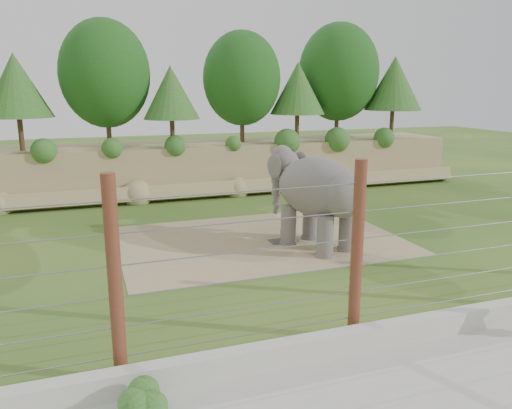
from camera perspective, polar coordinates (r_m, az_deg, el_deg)
name	(u,v)px	position (r m, az deg, el deg)	size (l,w,h in m)	color
ground	(278,270)	(15.38, 2.49, -7.44)	(90.00, 90.00, 0.00)	#2C571D
back_embankment	(199,116)	(26.74, -6.52, 10.04)	(30.00, 5.52, 8.77)	tan
dirt_patch	(260,240)	(18.20, 0.44, -4.07)	(10.00, 7.00, 0.02)	#A0895F
drain_grate	(283,241)	(18.04, 3.12, -4.17)	(1.00, 0.60, 0.03)	#262628
elephant	(318,201)	(17.12, 7.09, 0.39)	(1.75, 4.08, 3.30)	#645E5B
stone_ball	(288,231)	(18.21, 3.71, -3.06)	(0.61, 0.61, 0.61)	gray
retaining_wall	(365,338)	(11.21, 12.37, -14.63)	(26.00, 0.35, 0.50)	beige
walkway	(425,402)	(9.94, 18.73, -20.63)	(26.00, 4.00, 0.01)	beige
barrier_fence	(357,252)	(10.91, 11.45, -5.36)	(20.26, 0.26, 4.00)	#592C1F
walkway_shrub	(144,401)	(9.13, -12.67, -21.05)	(0.66, 0.66, 0.66)	#1E5C1C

